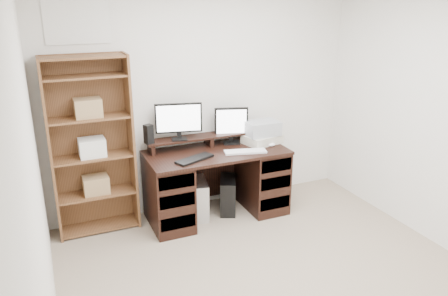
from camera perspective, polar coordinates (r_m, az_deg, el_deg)
room at (r=3.11m, az=10.55°, el=-0.88°), size 3.54×4.04×2.54m
desk at (r=4.78m, az=-1.01°, el=-4.46°), size 1.50×0.70×0.75m
riser_shelf at (r=4.80m, az=-1.98°, el=1.42°), size 1.40×0.22×0.12m
monitor_wide at (r=4.60m, az=-5.95°, el=3.73°), size 0.49×0.17×0.39m
monitor_small at (r=4.84m, az=0.96°, el=3.15°), size 0.37×0.18×0.41m
speaker at (r=4.55m, az=-9.82°, el=1.80°), size 0.10×0.10×0.20m
keyboard_black at (r=4.39m, az=-3.86°, el=-1.44°), size 0.43×0.29×0.02m
keyboard_white at (r=4.60m, az=2.80°, el=-0.46°), size 0.46×0.23×0.02m
mouse at (r=4.82m, az=6.21°, el=0.44°), size 0.09×0.06×0.04m
printer at (r=4.90m, az=4.99°, el=1.19°), size 0.45×0.38×0.10m
basket at (r=4.87m, az=5.03°, el=2.60°), size 0.36×0.26×0.15m
tower_silver at (r=4.84m, az=-3.39°, el=-6.55°), size 0.27×0.45×0.42m
tower_black at (r=4.94m, az=0.52°, el=-6.11°), size 0.31×0.43×0.39m
bookshelf at (r=4.51m, az=-16.90°, el=0.40°), size 0.80×0.30×1.80m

